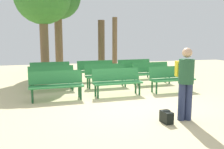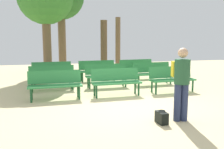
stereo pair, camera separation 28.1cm
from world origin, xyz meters
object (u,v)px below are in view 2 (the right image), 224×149
bench_r1_c0 (52,76)px  handbag (162,117)px  bench_r2_c2 (137,68)px  tree_2 (104,47)px  bench_r0_c1 (116,80)px  tree_1 (118,44)px  bench_r1_c1 (106,74)px  bench_r2_c1 (97,69)px  bench_r0_c0 (55,83)px  bench_r2_c0 (52,71)px  bench_r1_c2 (153,72)px  visitor_with_backpack (181,80)px  bench_r0_c2 (172,77)px

bench_r1_c0 → handbag: bench_r1_c0 is taller
bench_r2_c2 → tree_2: tree_2 is taller
bench_r0_c1 → bench_r2_c2: bearing=57.5°
tree_1 → handbag: size_ratio=9.21×
bench_r1_c1 → bench_r2_c2: size_ratio=0.99×
bench_r2_c1 → tree_1: (1.92, 3.60, 1.02)m
tree_2 → handbag: tree_2 is taller
bench_r0_c0 → bench_r2_c1: bearing=56.5°
bench_r0_c0 → bench_r2_c0: (-0.06, 2.83, 0.00)m
bench_r0_c1 → bench_r2_c2: 3.50m
bench_r1_c1 → bench_r1_c2: size_ratio=1.00×
tree_1 → visitor_with_backpack: tree_1 is taller
bench_r0_c2 → bench_r0_c1: bearing=179.7°
bench_r1_c0 → tree_2: bearing=50.1°
bench_r2_c1 → tree_2: 2.35m
bench_r2_c0 → bench_r1_c0: bearing=-93.1°
bench_r2_c2 → visitor_with_backpack: visitor_with_backpack is taller
bench_r2_c2 → tree_2: 2.43m
bench_r1_c0 → bench_r2_c2: size_ratio=1.00×
bench_r1_c2 → bench_r2_c2: (-0.15, 1.44, 0.00)m
bench_r1_c1 → visitor_with_backpack: bearing=-82.0°
bench_r0_c0 → bench_r0_c2: bearing=0.3°
bench_r2_c0 → bench_r2_c2: bearing=0.7°
bench_r2_c1 → handbag: bench_r2_c1 is taller
bench_r2_c0 → tree_2: size_ratio=0.59×
bench_r1_c2 → visitor_with_backpack: (-1.17, -4.31, 0.43)m
bench_r2_c1 → bench_r2_c2: size_ratio=0.99×
bench_r0_c0 → bench_r2_c2: bearing=37.9°
bench_r0_c2 → bench_r2_c2: same height
bench_r0_c2 → bench_r1_c1: bearing=143.0°
tree_1 → bench_r2_c0: bearing=-135.8°
bench_r1_c2 → handbag: bearing=-113.6°
bench_r2_c1 → bench_r1_c1: bearing=-89.7°
bench_r0_c0 → bench_r1_c0: bearing=91.7°
bench_r0_c1 → visitor_with_backpack: size_ratio=0.98×
bench_r0_c0 → bench_r0_c1: (1.93, 0.05, 0.00)m
bench_r0_c0 → bench_r2_c0: same height
bench_r1_c0 → tree_1: bearing=49.9°
tree_2 → visitor_with_backpack: size_ratio=1.67×
bench_r2_c2 → handbag: (-1.52, -5.84, -0.37)m
bench_r1_c2 → visitor_with_backpack: size_ratio=0.98×
bench_r1_c0 → visitor_with_backpack: visitor_with_backpack is taller
bench_r2_c0 → visitor_with_backpack: visitor_with_backpack is taller
bench_r1_c1 → tree_2: tree_2 is taller
bench_r1_c2 → handbag: 4.73m
bench_r1_c2 → bench_r2_c1: (-2.01, 1.36, 0.00)m
bench_r0_c0 → visitor_with_backpack: (2.71, -2.69, 0.43)m
bench_r1_c2 → tree_1: 5.06m
bench_r2_c1 → visitor_with_backpack: size_ratio=0.98×
bench_r0_c2 → bench_r2_c2: size_ratio=0.99×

